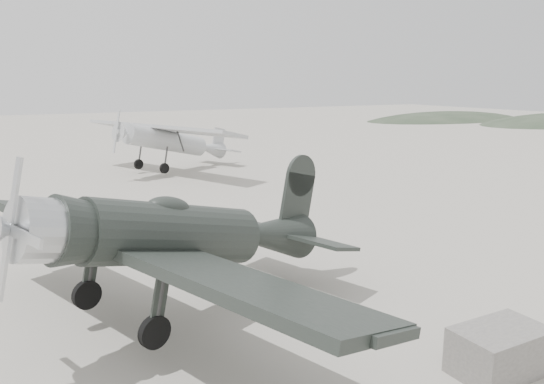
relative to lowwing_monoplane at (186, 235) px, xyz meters
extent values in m
plane|color=gray|center=(4.04, 3.97, -2.03)|extent=(160.00, 160.00, 0.00)
ellipsoid|color=#2E3B2B|center=(54.04, 43.97, -2.03)|extent=(32.00, 16.00, 5.20)
cylinder|color=black|center=(-0.37, -0.12, 0.07)|extent=(4.53, 2.68, 1.37)
cone|color=black|center=(2.70, 0.91, 0.12)|extent=(2.83, 2.02, 1.28)
cylinder|color=silver|center=(-3.21, -1.08, 0.07)|extent=(1.23, 1.44, 1.22)
cone|color=silver|center=(-3.76, -1.27, 0.07)|extent=(0.50, 0.63, 0.55)
cube|color=silver|center=(-3.70, -1.25, 0.07)|extent=(0.11, 0.19, 2.55)
ellipsoid|color=black|center=(-0.56, -0.19, 0.68)|extent=(1.24, 0.98, 0.45)
cube|color=black|center=(-1.02, -0.34, -0.27)|extent=(5.71, 11.82, 0.22)
cube|color=black|center=(3.44, 1.16, 0.17)|extent=(2.34, 4.25, 0.10)
cube|color=black|center=(3.58, 1.21, 1.00)|extent=(1.15, 0.47, 1.77)
cylinder|color=black|center=(-0.97, -1.72, -1.62)|extent=(0.68, 0.36, 0.67)
cylinder|color=black|center=(-1.82, 0.79, -1.62)|extent=(0.68, 0.36, 0.67)
cylinder|color=#333333|center=(-0.97, -1.72, -0.96)|extent=(0.14, 0.14, 1.37)
cylinder|color=#333333|center=(-1.82, 0.79, -0.96)|extent=(0.14, 0.14, 1.37)
cylinder|color=black|center=(3.68, 1.24, -0.30)|extent=(0.23, 0.14, 0.22)
cylinder|color=#929597|center=(5.65, 19.89, -0.08)|extent=(5.64, 3.31, 1.19)
cone|color=#929597|center=(9.13, 21.38, -0.08)|extent=(2.22, 1.76, 1.08)
cone|color=#929597|center=(2.76, 18.65, -0.08)|extent=(1.04, 1.29, 1.13)
cube|color=#929597|center=(2.36, 18.48, -0.08)|extent=(0.11, 0.16, 2.38)
cube|color=#929597|center=(5.25, 19.72, 0.59)|extent=(6.57, 11.76, 0.19)
cube|color=#929597|center=(9.63, 21.59, -0.03)|extent=(2.34, 3.77, 0.09)
cube|color=#929597|center=(9.73, 21.63, 0.67)|extent=(0.93, 0.46, 1.41)
cylinder|color=black|center=(5.32, 18.45, -1.73)|extent=(0.62, 0.38, 0.61)
cylinder|color=black|center=(4.38, 20.64, -1.73)|extent=(0.62, 0.38, 0.61)
cylinder|color=#333333|center=(5.32, 18.45, -1.11)|extent=(0.13, 0.13, 1.30)
cylinder|color=#333333|center=(4.38, 20.64, -1.11)|extent=(0.13, 0.13, 1.30)
cylinder|color=black|center=(9.83, 21.67, -0.41)|extent=(0.21, 0.15, 0.19)
cube|color=#635F5C|center=(4.45, -5.11, -1.58)|extent=(1.82, 1.14, 0.90)
camera|label=1|loc=(-3.76, -11.23, 3.49)|focal=35.00mm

